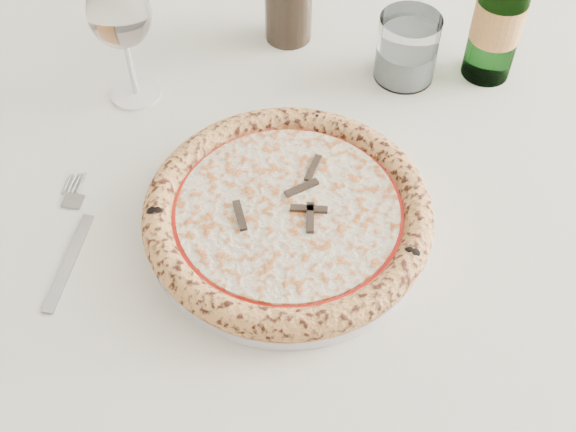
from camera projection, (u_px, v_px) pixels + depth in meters
name	position (u px, v px, depth m)	size (l,w,h in m)	color
floor	(295.00, 365.00, 1.53)	(5.00, 6.00, 0.02)	#4C4C53
dining_table	(277.00, 213.00, 0.93)	(1.34, 0.80, 0.76)	brown
plate	(288.00, 222.00, 0.79)	(0.31, 0.31, 0.02)	white
pizza	(288.00, 212.00, 0.77)	(0.31, 0.31, 0.03)	#F09C58
fork	(70.00, 241.00, 0.78)	(0.05, 0.18, 0.00)	#989898
wine_glass	(120.00, 16.00, 0.84)	(0.08, 0.08, 0.17)	white
tumbler	(406.00, 52.00, 0.93)	(0.08, 0.08, 0.09)	silver
beer_bottle	(501.00, 9.00, 0.88)	(0.06, 0.06, 0.24)	#3D763F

